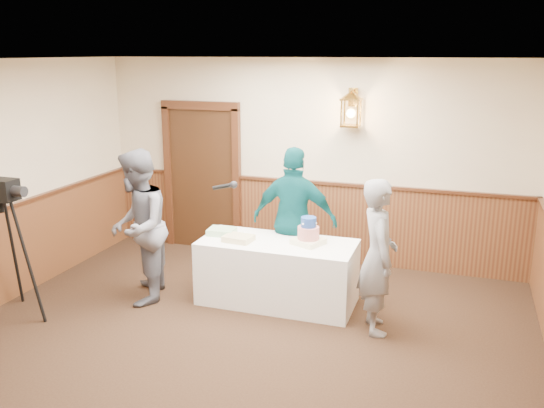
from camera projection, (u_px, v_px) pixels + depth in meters
The scene contains 10 objects.
ground at pixel (204, 386), 5.11m from camera, with size 7.00×7.00×0.00m, color black.
room_shell at pixel (215, 207), 5.15m from camera, with size 6.02×7.02×2.81m.
display_table at pixel (277, 272), 6.73m from camera, with size 1.80×0.80×0.75m, color white.
tiered_cake at pixel (308, 234), 6.53m from camera, with size 0.40×0.40×0.32m.
sheet_cake_yellow at pixel (238, 238), 6.65m from camera, with size 0.32×0.25×0.07m, color #E7C18A.
sheet_cake_green at pixel (222, 231), 6.89m from camera, with size 0.31×0.25×0.07m, color #8FC48A.
interviewer at pixel (138, 227), 6.65m from camera, with size 1.62×1.07×1.81m.
baker at pixel (378, 256), 5.94m from camera, with size 0.60×0.39×1.65m, color gray.
assistant_p at pixel (295, 220), 6.97m from camera, with size 1.05×0.44×1.79m, color #0B4E51.
tv_camera_rig at pixel (8, 257), 6.26m from camera, with size 0.62×0.58×1.58m.
Camera 1 is at (2.01, -4.09, 2.87)m, focal length 38.00 mm.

